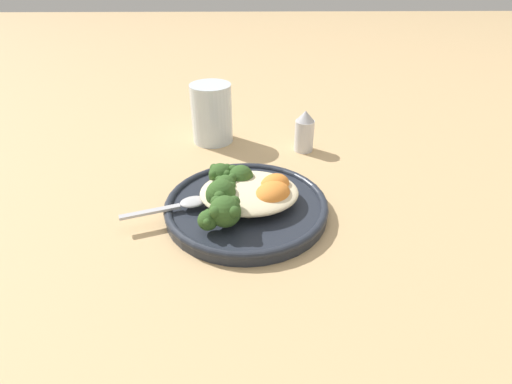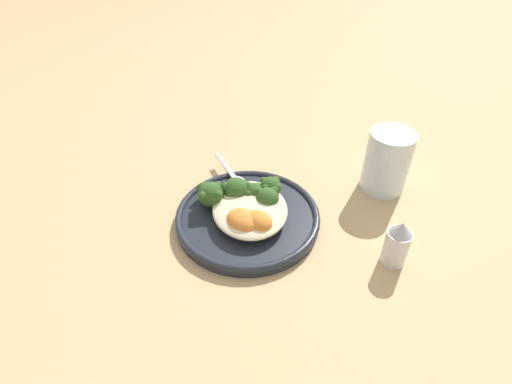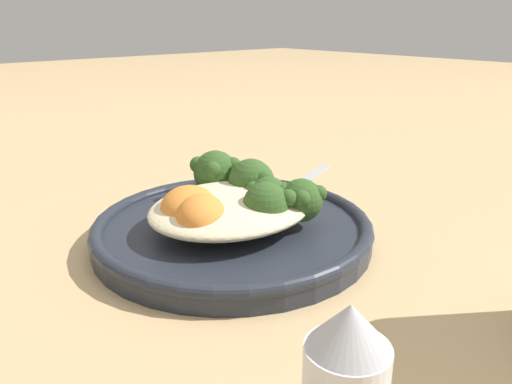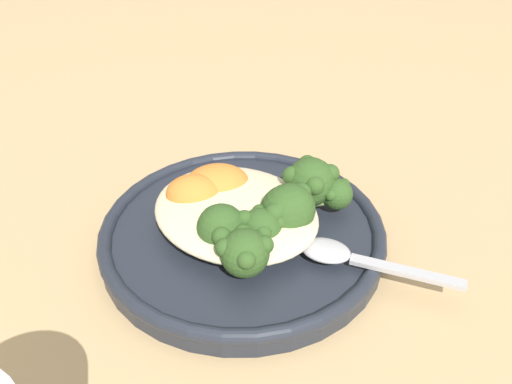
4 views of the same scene
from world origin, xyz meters
name	(u,v)px [view 1 (image 1 of 4)]	position (x,y,z in m)	size (l,w,h in m)	color
ground_plane	(241,208)	(0.00, 0.00, 0.00)	(4.00, 4.00, 0.00)	tan
plate	(246,206)	(-0.01, 0.01, 0.01)	(0.24, 0.24, 0.02)	#232833
quinoa_mound	(249,192)	(-0.01, 0.01, 0.03)	(0.14, 0.12, 0.02)	beige
broccoli_stalk_0	(240,180)	(0.00, -0.02, 0.04)	(0.07, 0.07, 0.04)	#9EBC66
broccoli_stalk_1	(228,179)	(0.02, -0.02, 0.04)	(0.10, 0.09, 0.04)	#9EBC66
broccoli_stalk_2	(229,188)	(0.02, 0.00, 0.04)	(0.08, 0.04, 0.03)	#9EBC66
broccoli_stalk_3	(225,194)	(0.02, 0.03, 0.04)	(0.08, 0.05, 0.04)	#9EBC66
broccoli_stalk_4	(225,195)	(0.02, 0.03, 0.04)	(0.09, 0.05, 0.04)	#9EBC66
broccoli_stalk_5	(224,214)	(0.02, 0.06, 0.03)	(0.10, 0.09, 0.03)	#9EBC66
broccoli_stalk_6	(227,210)	(0.02, 0.07, 0.04)	(0.08, 0.08, 0.04)	#9EBC66
sweet_potato_chunk_0	(272,194)	(-0.05, 0.02, 0.04)	(0.06, 0.05, 0.03)	orange
sweet_potato_chunk_1	(275,184)	(-0.05, 0.00, 0.04)	(0.05, 0.04, 0.03)	orange
spoon	(183,204)	(0.08, 0.03, 0.03)	(0.12, 0.06, 0.01)	#B7B7BC
water_glass	(212,113)	(0.06, -0.24, 0.06)	(0.08, 0.08, 0.12)	silver
salt_shaker	(304,131)	(-0.12, -0.20, 0.04)	(0.04, 0.04, 0.08)	silver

